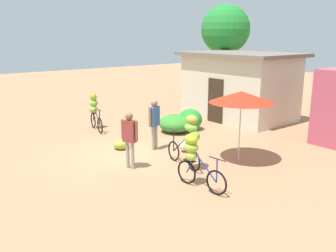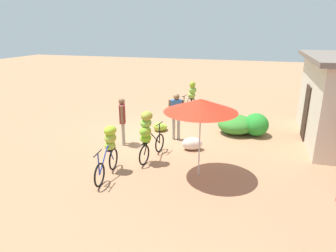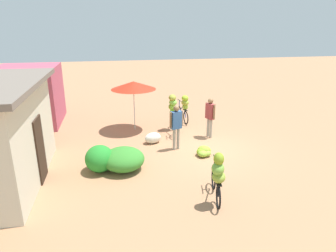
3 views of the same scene
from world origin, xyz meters
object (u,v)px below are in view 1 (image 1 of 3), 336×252
Objects in this scene: market_umbrella at (241,97)px; person_bystander at (154,119)px; bicycle_near_pile at (190,137)px; building_low at (239,85)px; bicycle_leftmost at (94,109)px; bicycle_center_loaded at (194,156)px; tree_behind_building at (225,30)px; person_vendor at (130,134)px; banana_pile_on_ground at (121,145)px; produce_sack at (187,144)px.

market_umbrella is 1.27× the size of person_bystander.
bicycle_near_pile is at bearing -8.07° from person_bystander.
building_low reaches higher than bicycle_near_pile.
market_umbrella is 6.80m from bicycle_leftmost.
bicycle_center_loaded is (4.78, -7.22, -0.73)m from building_low.
person_vendor is (5.66, -10.02, -3.11)m from tree_behind_building.
bicycle_center_loaded is (0.59, -2.46, -1.22)m from market_umbrella.
tree_behind_building is at bearing 112.59° from banana_pile_on_ground.
tree_behind_building is at bearing 118.95° from person_bystander.
banana_pile_on_ground is 0.42× the size of person_vendor.
bicycle_center_loaded is (1.02, -0.77, -0.15)m from bicycle_near_pile.
bicycle_center_loaded is (7.08, -0.78, -0.03)m from bicycle_leftmost.
person_bystander is (-2.62, -1.38, -0.97)m from market_umbrella.
person_bystander reaches higher than produce_sack.
bicycle_leftmost is 0.93× the size of person_bystander.
person_bystander is (-1.04, 1.67, 0.04)m from person_vendor.
produce_sack is at bearing 13.20° from bicycle_leftmost.
person_vendor reaches higher than banana_pile_on_ground.
banana_pile_on_ground is at bearing -146.31° from market_umbrella.
produce_sack is (4.68, 1.10, -0.65)m from bicycle_leftmost.
bicycle_near_pile is at bearing -38.88° from produce_sack.
building_low is at bearing 120.19° from bicycle_near_pile.
banana_pile_on_ground is at bearing -83.58° from building_low.
bicycle_leftmost reaches higher than banana_pile_on_ground.
banana_pile_on_ground is 2.18m from person_vendor.
bicycle_near_pile is at bearing -0.10° from bicycle_leftmost.
tree_behind_building reaches higher than building_low.
bicycle_leftmost is 3.88m from person_bystander.
banana_pile_on_ground is 1.03× the size of produce_sack.
produce_sack is at bearing 44.49° from person_bystander.
bicycle_leftmost is 2.33× the size of produce_sack.
bicycle_leftmost is 0.98× the size of bicycle_center_loaded.
person_vendor is (0.23, -2.47, 0.83)m from produce_sack.
building_low reaches higher than bicycle_center_loaded.
bicycle_center_loaded is 3.11m from produce_sack.
market_umbrella is at bearing 27.76° from person_bystander.
bicycle_near_pile is at bearing 50.02° from person_vendor.
bicycle_near_pile is (6.81, -8.66, -3.17)m from tree_behind_building.
bicycle_leftmost is (-6.49, -1.68, -1.18)m from market_umbrella.
market_umbrella reaches higher than person_vendor.
banana_pile_on_ground is at bearing 177.23° from bicycle_center_loaded.
bicycle_leftmost is 6.05m from bicycle_near_pile.
building_low is 6.01m from produce_sack.
person_bystander is at bearing 171.93° from bicycle_near_pile.
tree_behind_building reaches higher than bicycle_leftmost.
produce_sack is (2.38, -5.35, -1.35)m from building_low.
produce_sack is at bearing -162.17° from market_umbrella.
market_umbrella is 1.35× the size of bicycle_center_loaded.
bicycle_center_loaded is at bearing -2.77° from banana_pile_on_ground.
market_umbrella reaches higher than produce_sack.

